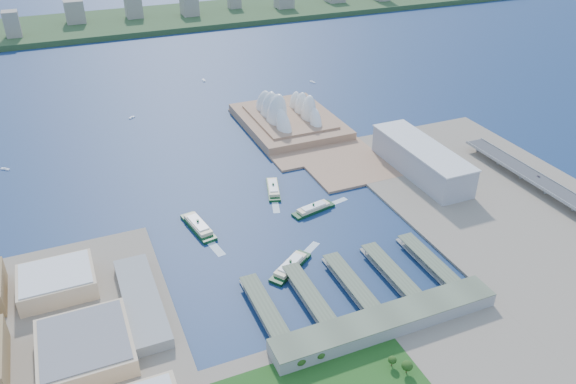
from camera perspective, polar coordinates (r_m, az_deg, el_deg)
name	(u,v)px	position (r m, az deg, el deg)	size (l,w,h in m)	color
ground	(302,246)	(568.60, 1.43, -5.46)	(3000.00, 3000.00, 0.00)	#10284D
east_land	(523,219)	(658.01, 22.79, -2.50)	(240.00, 500.00, 3.00)	gray
peninsula	(296,130)	(812.69, 0.84, 6.34)	(135.00, 220.00, 3.00)	#9C7355
far_shore	(134,21)	(1449.12, -15.34, 16.37)	(2200.00, 260.00, 12.00)	#2D4926
opera_house	(289,105)	(816.82, 0.12, 8.80)	(134.00, 180.00, 58.00)	white
toaster_building	(421,160)	(704.65, 13.36, 3.21)	(45.00, 155.00, 35.00)	#98989E
expressway	(574,206)	(690.18, 27.05, -1.26)	(26.00, 340.00, 11.85)	gray
west_buildings	(35,355)	(474.47, -24.31, -14.89)	(200.00, 280.00, 27.00)	olive
ferry_wharves	(350,283)	(518.33, 6.32, -9.14)	(184.00, 90.00, 9.30)	#545E47
terminal_building	(386,322)	(478.15, 9.96, -12.85)	(200.00, 28.00, 12.00)	gray
far_skyline	(134,9)	(1422.54, -15.39, 17.51)	(1900.00, 140.00, 55.00)	gray
ferry_a	(198,224)	(597.35, -9.12, -3.26)	(15.34, 60.28, 11.40)	#0D3617
ferry_b	(273,187)	(658.10, -1.52, 0.51)	(13.53, 53.17, 10.05)	#0D3617
ferry_c	(290,265)	(535.06, 0.25, -7.38)	(14.00, 55.01, 10.40)	#0D3617
ferry_d	(313,207)	(620.21, 2.60, -1.57)	(13.08, 51.37, 9.71)	#0D3617
boat_a	(5,169)	(790.68, -26.80, 2.12)	(3.05, 12.19, 2.35)	white
boat_b	(132,117)	(887.29, -15.58, 7.32)	(3.28, 9.37, 2.53)	white
boat_c	(312,82)	(1004.51, 2.49, 11.12)	(3.46, 11.86, 2.67)	white
boat_e	(204,80)	(1022.68, -8.56, 11.17)	(3.88, 12.18, 2.99)	white
car_c	(539,176)	(722.04, 24.10, 1.47)	(1.77, 4.36, 1.27)	slate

